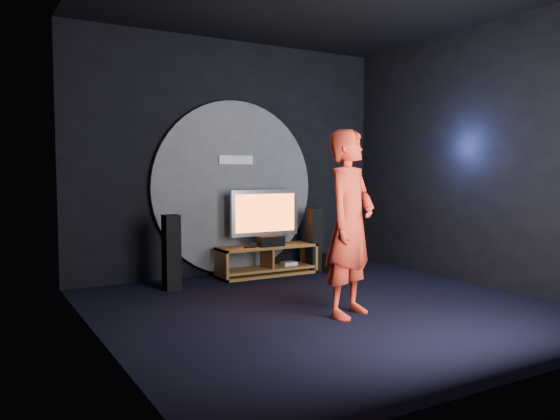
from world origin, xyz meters
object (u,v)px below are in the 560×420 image
object	(u,v)px
tv	(265,215)
tower_speaker_left	(171,252)
tower_speaker_right	(314,240)
media_console	(267,262)
subwoofer	(335,263)
player	(350,223)

from	to	relation	value
tv	tower_speaker_left	distance (m)	1.65
tv	tower_speaker_right	size ratio (longest dim) A/B	1.13
tv	tower_speaker_right	bearing A→B (deg)	-11.60
media_console	tower_speaker_left	world-z (taller)	tower_speaker_left
tower_speaker_right	subwoofer	bearing A→B (deg)	-50.40
media_console	tv	size ratio (longest dim) A/B	1.38
tower_speaker_left	tower_speaker_right	size ratio (longest dim) A/B	1.00
subwoofer	tv	bearing A→B (deg)	157.34
media_console	tv	world-z (taller)	tv
tv	subwoofer	bearing A→B (deg)	-22.66
tv	player	size ratio (longest dim) A/B	0.56
tower_speaker_right	player	xyz separation A→B (m)	(-1.12, -2.36, 0.50)
tv	subwoofer	world-z (taller)	tv
media_console	tv	xyz separation A→B (m)	(-0.01, 0.07, 0.71)
tv	tower_speaker_right	xyz separation A→B (m)	(0.78, -0.16, -0.41)
media_console	subwoofer	xyz separation A→B (m)	(0.98, -0.35, -0.05)
tower_speaker_left	tower_speaker_right	bearing A→B (deg)	3.91
media_console	tower_speaker_right	world-z (taller)	tower_speaker_right
tv	player	bearing A→B (deg)	-97.66
media_console	tower_speaker_right	distance (m)	0.83
media_console	tower_speaker_right	size ratio (longest dim) A/B	1.55
tower_speaker_left	player	world-z (taller)	player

